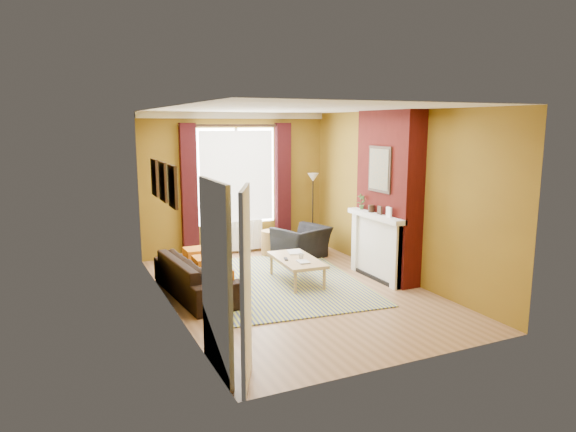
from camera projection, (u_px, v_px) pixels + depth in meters
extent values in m
plane|color=brown|center=(295.00, 291.00, 8.05)|extent=(5.50, 5.50, 0.00)
cube|color=brown|center=(236.00, 184.00, 10.26)|extent=(3.80, 0.02, 2.80)
cube|color=brown|center=(408.00, 239.00, 5.35)|extent=(3.80, 0.02, 2.80)
cube|color=brown|center=(397.00, 195.00, 8.59)|extent=(0.02, 5.50, 2.80)
cube|color=brown|center=(170.00, 211.00, 7.02)|extent=(0.02, 5.50, 2.80)
cube|color=white|center=(295.00, 109.00, 7.56)|extent=(3.80, 5.50, 0.01)
cube|color=#430C09|center=(389.00, 196.00, 8.51)|extent=(0.35, 1.40, 2.80)
cube|color=white|center=(377.00, 247.00, 8.58)|extent=(0.12, 1.30, 1.10)
cube|color=white|center=(376.00, 216.00, 8.47)|extent=(0.22, 1.40, 0.08)
cube|color=white|center=(397.00, 257.00, 8.06)|extent=(0.16, 0.14, 1.04)
cube|color=white|center=(357.00, 242.00, 9.10)|extent=(0.16, 0.14, 1.04)
cube|color=black|center=(378.00, 252.00, 8.61)|extent=(0.06, 0.80, 0.90)
cube|color=black|center=(377.00, 277.00, 8.68)|extent=(0.20, 1.00, 0.06)
cube|color=white|center=(389.00, 212.00, 8.14)|extent=(0.03, 0.12, 0.16)
cube|color=black|center=(380.00, 210.00, 8.37)|extent=(0.03, 0.10, 0.14)
cylinder|color=black|center=(371.00, 209.00, 8.59)|extent=(0.10, 0.10, 0.12)
cube|color=black|center=(380.00, 169.00, 8.36)|extent=(0.03, 0.60, 0.75)
cube|color=#A56C37|center=(379.00, 169.00, 8.35)|extent=(0.01, 0.52, 0.66)
cube|color=white|center=(235.00, 115.00, 9.99)|extent=(3.80, 0.08, 0.12)
cube|color=white|center=(236.00, 176.00, 10.21)|extent=(1.60, 0.04, 1.90)
cube|color=white|center=(237.00, 176.00, 10.17)|extent=(1.50, 0.02, 1.80)
cube|color=white|center=(237.00, 176.00, 10.19)|extent=(0.06, 0.04, 1.90)
cube|color=#350C0F|center=(189.00, 189.00, 9.76)|extent=(0.30, 0.16, 2.50)
cube|color=#350C0F|center=(283.00, 184.00, 10.57)|extent=(0.30, 0.16, 2.50)
cylinder|color=black|center=(237.00, 125.00, 9.95)|extent=(2.30, 0.05, 0.05)
cube|color=white|center=(238.00, 236.00, 10.36)|extent=(1.00, 0.10, 0.60)
cube|color=white|center=(218.00, 238.00, 10.12)|extent=(0.04, 0.03, 0.56)
cube|color=white|center=(223.00, 238.00, 10.17)|extent=(0.04, 0.03, 0.56)
cube|color=white|center=(228.00, 237.00, 10.21)|extent=(0.04, 0.03, 0.56)
cube|color=white|center=(234.00, 237.00, 10.26)|extent=(0.04, 0.03, 0.56)
cube|color=white|center=(239.00, 236.00, 10.30)|extent=(0.04, 0.03, 0.56)
cube|color=white|center=(244.00, 236.00, 10.35)|extent=(0.04, 0.03, 0.56)
cube|color=white|center=(249.00, 235.00, 10.39)|extent=(0.04, 0.03, 0.56)
cube|color=white|center=(254.00, 235.00, 10.44)|extent=(0.04, 0.03, 0.56)
cube|color=white|center=(259.00, 234.00, 10.48)|extent=(0.04, 0.03, 0.56)
cube|color=black|center=(173.00, 187.00, 6.88)|extent=(0.04, 0.44, 0.58)
cube|color=#B4D833|center=(174.00, 186.00, 6.89)|extent=(0.01, 0.38, 0.52)
cube|color=black|center=(163.00, 182.00, 7.46)|extent=(0.04, 0.44, 0.58)
cube|color=#35A063|center=(165.00, 182.00, 7.48)|extent=(0.01, 0.38, 0.52)
cube|color=black|center=(155.00, 178.00, 8.05)|extent=(0.04, 0.44, 0.58)
cube|color=#D56335|center=(156.00, 177.00, 8.06)|extent=(0.01, 0.38, 0.52)
cube|color=white|center=(216.00, 280.00, 5.27)|extent=(0.05, 0.94, 2.06)
cube|color=black|center=(218.00, 280.00, 5.28)|extent=(0.02, 0.80, 1.98)
cube|color=white|center=(246.00, 287.00, 5.03)|extent=(0.37, 0.74, 1.98)
imported|color=#406F31|center=(362.00, 202.00, 8.85)|extent=(0.14, 0.10, 0.27)
cube|color=#BD600F|center=(219.00, 274.00, 7.32)|extent=(0.34, 0.40, 0.16)
cube|color=#BD600F|center=(205.00, 262.00, 7.95)|extent=(0.34, 0.40, 0.16)
cube|color=#BD600F|center=(195.00, 253.00, 8.49)|extent=(0.34, 0.40, 0.16)
cube|color=navy|center=(281.00, 281.00, 8.50)|extent=(2.76, 3.59, 0.02)
imported|color=black|center=(198.00, 276.00, 7.83)|extent=(0.97, 2.09, 0.59)
imported|color=black|center=(301.00, 243.00, 9.95)|extent=(1.18, 1.11, 0.62)
cube|color=tan|center=(297.00, 260.00, 8.41)|extent=(0.68, 1.26, 0.05)
cylinder|color=tan|center=(295.00, 283.00, 7.85)|extent=(0.05, 0.05, 0.36)
cylinder|color=tan|center=(324.00, 280.00, 8.03)|extent=(0.05, 0.05, 0.36)
cylinder|color=tan|center=(271.00, 265.00, 8.86)|extent=(0.05, 0.05, 0.36)
cylinder|color=tan|center=(298.00, 262.00, 9.04)|extent=(0.05, 0.05, 0.36)
cylinder|color=olive|center=(271.00, 243.00, 10.18)|extent=(0.41, 0.41, 0.50)
cylinder|color=black|center=(312.00, 247.00, 10.82)|extent=(0.30, 0.30, 0.03)
cylinder|color=black|center=(313.00, 213.00, 10.69)|extent=(0.03, 0.03, 1.45)
cone|color=beige|center=(313.00, 177.00, 10.56)|extent=(0.30, 0.30, 0.17)
imported|color=#999999|center=(298.00, 262.00, 8.12)|extent=(0.20, 0.25, 0.02)
imported|color=#999999|center=(288.00, 252.00, 8.74)|extent=(0.31, 0.37, 0.02)
imported|color=#999999|center=(301.00, 256.00, 8.36)|extent=(0.10, 0.10, 0.09)
cube|color=#232326|center=(286.00, 259.00, 8.32)|extent=(0.09, 0.17, 0.02)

